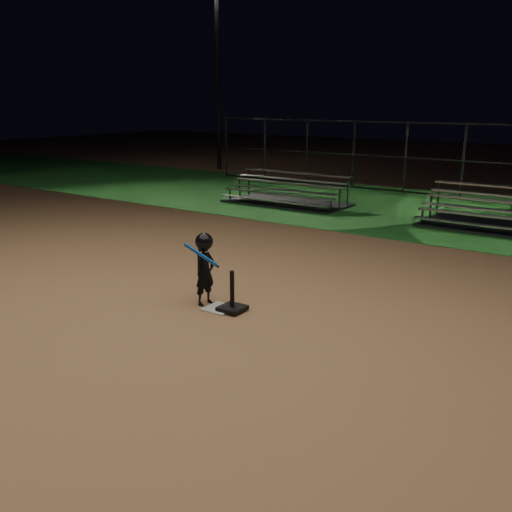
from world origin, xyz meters
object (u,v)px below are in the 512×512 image
at_px(home_plate, 220,308).
at_px(bleacher_right, 508,222).
at_px(batting_tee, 232,303).
at_px(light_pole_left, 217,61).
at_px(child_batter, 205,267).
at_px(bleacher_left, 286,198).

xyz_separation_m(home_plate, bleacher_right, (2.45, 8.63, 0.20)).
bearing_deg(batting_tee, bleacher_right, 75.50).
bearing_deg(light_pole_left, home_plate, -51.23).
bearing_deg(batting_tee, child_batter, 178.55).
bearing_deg(home_plate, bleacher_right, 74.18).
height_order(child_batter, light_pole_left, light_pole_left).
bearing_deg(batting_tee, bleacher_left, 117.22).
distance_m(home_plate, light_pole_left, 19.79).
relative_size(batting_tee, bleacher_right, 0.15).
bearing_deg(batting_tee, home_plate, -170.65).
distance_m(child_batter, light_pole_left, 19.40).
height_order(child_batter, bleacher_right, child_batter).
height_order(bleacher_left, light_pole_left, light_pole_left).
height_order(batting_tee, light_pole_left, light_pole_left).
bearing_deg(light_pole_left, batting_tee, -50.65).
distance_m(batting_tee, bleacher_left, 9.69).
bearing_deg(child_batter, light_pole_left, 43.94).
distance_m(home_plate, bleacher_right, 8.98).
height_order(bleacher_left, bleacher_right, bleacher_right).
bearing_deg(home_plate, batting_tee, 9.35).
relative_size(batting_tee, light_pole_left, 0.08).
bearing_deg(child_batter, bleacher_left, 30.11).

